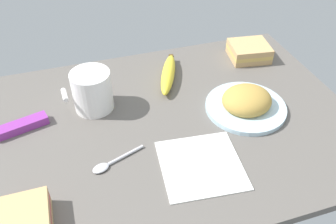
# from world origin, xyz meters

# --- Properties ---
(tabletop) EXTENTS (0.90, 0.64, 0.02)m
(tabletop) POSITION_xyz_m (0.00, 0.00, 0.01)
(tabletop) COLOR #5B5651
(tabletop) RESTS_ON ground
(plate_of_food) EXTENTS (0.20, 0.20, 0.06)m
(plate_of_food) POSITION_xyz_m (-0.20, 0.01, 0.04)
(plate_of_food) COLOR silver
(plate_of_food) RESTS_ON tabletop
(coffee_mug_black) EXTENTS (0.12, 0.10, 0.10)m
(coffee_mug_black) POSITION_xyz_m (0.16, -0.11, 0.07)
(coffee_mug_black) COLOR white
(coffee_mug_black) RESTS_ON tabletop
(sandwich_main) EXTENTS (0.11, 0.10, 0.04)m
(sandwich_main) POSITION_xyz_m (0.33, 0.20, 0.04)
(sandwich_main) COLOR tan
(sandwich_main) RESTS_ON tabletop
(sandwich_side) EXTENTS (0.12, 0.11, 0.04)m
(sandwich_side) POSITION_xyz_m (-0.32, -0.20, 0.04)
(sandwich_side) COLOR tan
(sandwich_side) RESTS_ON tabletop
(banana) EXTENTS (0.11, 0.19, 0.03)m
(banana) POSITION_xyz_m (-0.05, -0.17, 0.04)
(banana) COLOR yellow
(banana) RESTS_ON tabletop
(spoon) EXTENTS (0.12, 0.06, 0.01)m
(spoon) POSITION_xyz_m (0.15, 0.09, 0.02)
(spoon) COLOR silver
(spoon) RESTS_ON tabletop
(snack_bar) EXTENTS (0.13, 0.06, 0.02)m
(snack_bar) POSITION_xyz_m (0.33, -0.08, 0.03)
(snack_bar) COLOR purple
(snack_bar) RESTS_ON tabletop
(paper_napkin) EXTENTS (0.18, 0.18, 0.00)m
(paper_napkin) POSITION_xyz_m (-0.02, 0.15, 0.02)
(paper_napkin) COLOR white
(paper_napkin) RESTS_ON tabletop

